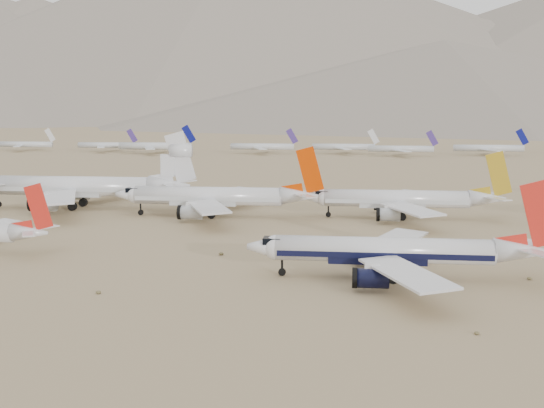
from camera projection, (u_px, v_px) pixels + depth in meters
The scene contains 8 objects.
ground at pixel (382, 278), 115.02m from camera, with size 7000.00×7000.00×0.00m, color olive.
main_airliner at pixel (397, 251), 113.72m from camera, with size 48.61×47.48×17.16m.
row2_gold_tail at pixel (405, 200), 174.96m from camera, with size 49.55×48.46×17.64m.
row2_orange_tail at pixel (216, 197), 178.01m from camera, with size 52.22×51.08×18.63m.
row2_white_trijet at pixel (83, 186), 191.69m from camera, with size 62.20×60.79×22.04m.
distant_storage_row at pixel (392, 147), 402.99m from camera, with size 563.53×58.95×15.35m.
mountain_range at pixel (383, 40), 1699.99m from camera, with size 7354.00×3024.00×470.00m.
desert_scrub at pixel (169, 314), 94.37m from camera, with size 206.06×121.67×0.63m.
Camera 1 is at (-5.62, -113.44, 28.85)m, focal length 45.00 mm.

